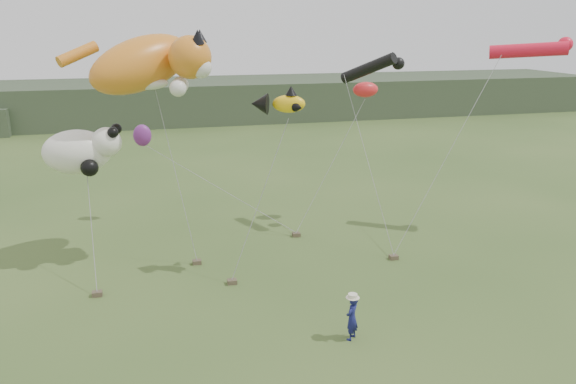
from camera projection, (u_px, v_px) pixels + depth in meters
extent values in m
plane|color=#385123|center=(328.00, 322.00, 19.06)|extent=(120.00, 120.00, 0.00)
cube|color=#2D3D28|center=(197.00, 100.00, 60.29)|extent=(90.00, 12.00, 4.00)
imported|color=navy|center=(352.00, 318.00, 17.81)|extent=(0.64, 0.64, 1.49)
cube|color=brown|center=(197.00, 262.00, 23.64)|extent=(0.36, 0.29, 0.18)
cube|color=brown|center=(232.00, 282.00, 21.83)|extent=(0.36, 0.29, 0.18)
cube|color=brown|center=(394.00, 257.00, 24.14)|extent=(0.36, 0.29, 0.18)
cube|color=brown|center=(97.00, 294.00, 20.85)|extent=(0.36, 0.29, 0.18)
cube|color=brown|center=(296.00, 235.00, 26.75)|extent=(0.36, 0.29, 0.18)
ellipsoid|color=orange|center=(141.00, 64.00, 22.27)|extent=(5.25, 4.11, 3.18)
sphere|color=orange|center=(190.00, 57.00, 21.77)|extent=(1.68, 1.68, 1.68)
cone|color=black|center=(197.00, 36.00, 21.18)|extent=(0.52, 0.64, 0.63)
cone|color=black|center=(200.00, 36.00, 22.09)|extent=(0.52, 0.60, 0.60)
sphere|color=silver|center=(201.00, 67.00, 21.70)|extent=(0.84, 0.84, 0.84)
ellipsoid|color=silver|center=(147.00, 83.00, 22.27)|extent=(1.64, 0.82, 0.51)
sphere|color=silver|center=(178.00, 88.00, 21.44)|extent=(0.65, 0.65, 0.65)
sphere|color=silver|center=(181.00, 85.00, 22.69)|extent=(0.65, 0.65, 0.65)
cylinder|color=orange|center=(78.00, 54.00, 22.29)|extent=(1.74, 1.27, 1.01)
ellipsoid|color=yellow|center=(289.00, 104.00, 21.00)|extent=(1.37, 0.98, 0.70)
cone|color=black|center=(259.00, 104.00, 21.00)|extent=(0.89, 0.98, 0.80)
cone|color=black|center=(291.00, 91.00, 20.88)|extent=(0.45, 0.45, 0.36)
cone|color=black|center=(299.00, 108.00, 20.68)|extent=(0.47, 0.50, 0.36)
cone|color=black|center=(293.00, 104.00, 21.51)|extent=(0.47, 0.50, 0.36)
cylinder|color=black|center=(368.00, 68.00, 25.85)|extent=(2.11, 2.59, 1.53)
sphere|color=black|center=(398.00, 64.00, 25.67)|extent=(0.57, 0.57, 0.57)
cylinder|color=red|center=(528.00, 50.00, 25.34)|extent=(3.15, 2.31, 0.84)
sphere|color=red|center=(565.00, 44.00, 25.12)|extent=(0.66, 0.66, 0.66)
ellipsoid|color=white|center=(77.00, 152.00, 22.44)|extent=(2.67, 1.78, 1.78)
sphere|color=white|center=(107.00, 142.00, 22.33)|extent=(1.18, 1.18, 1.18)
sphere|color=black|center=(113.00, 133.00, 21.91)|extent=(0.43, 0.43, 0.43)
sphere|color=black|center=(116.00, 129.00, 22.71)|extent=(0.43, 0.43, 0.43)
sphere|color=black|center=(90.00, 168.00, 21.96)|extent=(0.69, 0.69, 0.69)
sphere|color=black|center=(58.00, 161.00, 22.64)|extent=(0.69, 0.69, 0.69)
ellipsoid|color=red|center=(365.00, 90.00, 27.27)|extent=(1.27, 0.74, 0.74)
ellipsoid|color=#73277E|center=(142.00, 135.00, 27.80)|extent=(0.89, 0.59, 1.09)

